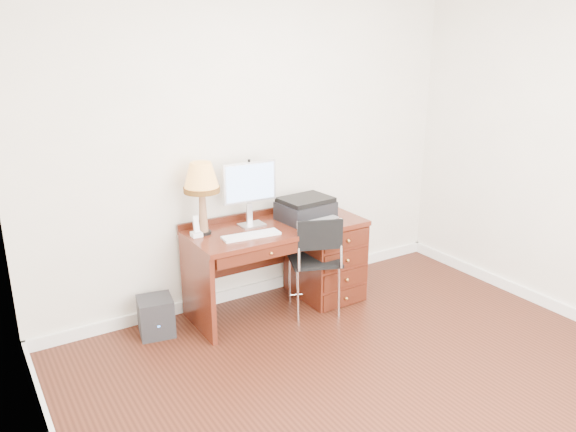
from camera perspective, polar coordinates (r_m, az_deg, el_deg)
ground at (r=3.99m, az=9.64°, el=-16.84°), size 4.00×4.00×0.00m
room_shell at (r=4.38m, az=4.13°, el=-12.46°), size 4.00×4.00×4.00m
desk at (r=4.95m, az=2.03°, el=-4.00°), size 1.50×0.67×0.75m
monitor at (r=4.60m, az=-3.93°, el=3.09°), size 0.47×0.16×0.53m
keyboard at (r=4.42m, az=-3.76°, el=-1.98°), size 0.47×0.17×0.02m
mouse_pad at (r=4.82m, az=3.26°, el=-0.23°), size 0.20×0.20×0.04m
printer at (r=4.80m, az=1.80°, el=0.75°), size 0.47×0.38×0.19m
leg_lamp at (r=4.40m, az=-8.79°, el=3.44°), size 0.28×0.28×0.58m
phone at (r=4.46m, az=-9.30°, el=-1.45°), size 0.08×0.08×0.17m
pen_cup at (r=4.88m, az=1.11°, el=0.54°), size 0.09×0.09×0.11m
chair at (r=4.67m, az=3.15°, el=-3.93°), size 0.53×0.54×0.87m
equipment_box at (r=4.60m, az=-13.27°, el=-9.88°), size 0.31×0.31×0.31m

